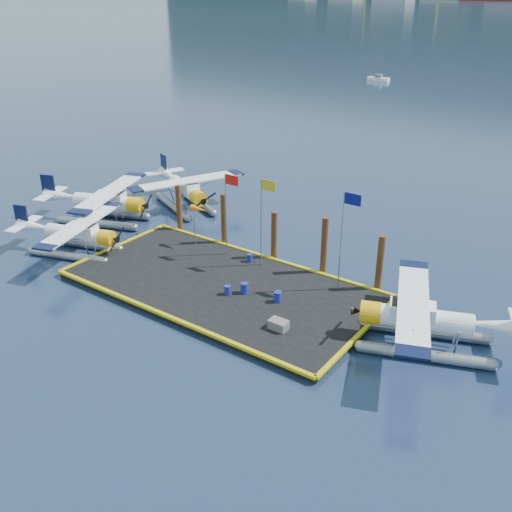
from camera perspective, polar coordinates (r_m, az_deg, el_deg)
The scene contains 21 objects.
ground at distance 37.31m, azimuth -3.49°, elevation -3.31°, with size 4000.00×4000.00×0.00m, color navy.
dock at distance 37.21m, azimuth -3.50°, elevation -3.04°, with size 20.00×10.00×0.40m, color black.
dock_bumpers at distance 37.08m, azimuth -3.51°, elevation -2.65°, with size 20.25×10.25×0.18m, color #C4B30B, non-canonical shape.
seaplane_a at distance 43.39m, azimuth -17.34°, elevation 1.91°, with size 8.69×9.28×3.33m.
seaplane_b at distance 48.78m, azimuth -14.72°, elevation 5.04°, with size 9.70×10.28×3.72m.
seaplane_c at distance 50.63m, azimuth -6.99°, elevation 6.42°, with size 9.56×10.02×3.68m.
seaplane_d at distance 31.96m, azimuth 16.00°, elevation -6.34°, with size 9.63×10.20×3.69m.
drum_1 at distance 35.80m, azimuth -1.16°, elevation -3.22°, with size 0.49×0.49×0.69m, color navy.
drum_2 at distance 34.86m, azimuth 2.19°, elevation -4.09°, with size 0.48×0.48×0.68m, color navy.
drum_3 at distance 35.70m, azimuth -2.85°, elevation -3.42°, with size 0.42×0.42×0.60m, color navy.
drum_5 at distance 39.89m, azimuth -0.65°, elevation -0.17°, with size 0.40×0.40×0.56m, color navy.
crate at distance 32.28m, azimuth 2.26°, elevation -6.87°, with size 1.07×0.71×0.53m, color slate.
flagpole_red at distance 39.52m, azimuth -2.81°, elevation 5.39°, with size 1.14×0.08×6.00m.
flagpole_yellow at distance 37.80m, azimuth 0.78°, elevation 4.66°, with size 1.14×0.08×6.20m.
flagpole_blue at distance 34.91m, azimuth 8.89°, elevation 2.85°, with size 1.14×0.08×6.50m.
windsock at distance 41.57m, azimuth -5.75°, elevation 4.60°, with size 1.40×0.44×3.12m.
piling_0 at distance 45.31m, azimuth -7.70°, elevation 4.62°, with size 0.44×0.44×4.00m, color #411E12.
piling_1 at distance 42.50m, azimuth -3.22°, elevation 3.53°, with size 0.44×0.44×4.20m, color #411E12.
piling_2 at distance 40.12m, azimuth 1.83°, elevation 1.88°, with size 0.44×0.44×3.80m, color #411E12.
piling_3 at distance 38.14m, azimuth 6.83°, elevation 0.83°, with size 0.44×0.44×4.30m, color #411E12.
piling_4 at distance 36.67m, azimuth 12.26°, elevation -0.91°, with size 0.44×0.44×4.00m, color #411E12.
Camera 1 is at (20.83, -25.28, 17.86)m, focal length 40.00 mm.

